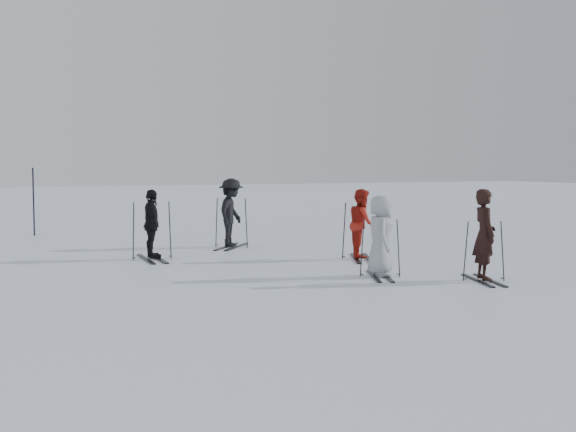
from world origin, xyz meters
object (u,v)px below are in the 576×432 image
object	(u,v)px
skier_uphill_far	(231,214)
skier_red	(362,225)
piste_marker	(34,202)
skier_uphill_left	(152,225)
skier_near_dark	(484,236)
skier_grey	(380,237)

from	to	relation	value
skier_uphill_far	skier_red	bearing A→B (deg)	-112.55
piste_marker	skier_uphill_left	bearing A→B (deg)	-75.39
skier_near_dark	skier_uphill_far	size ratio (longest dim) A/B	0.95
skier_grey	skier_uphill_far	world-z (taller)	skier_uphill_far
skier_grey	skier_uphill_left	size ratio (longest dim) A/B	0.99
skier_red	piste_marker	distance (m)	10.74
skier_uphill_left	piste_marker	distance (m)	7.10
skier_red	piste_marker	size ratio (longest dim) A/B	0.76
skier_near_dark	skier_grey	world-z (taller)	skier_near_dark
skier_uphill_far	piste_marker	distance (m)	6.87
skier_near_dark	skier_grey	bearing A→B (deg)	68.02
skier_red	skier_near_dark	bearing A→B (deg)	-148.40
skier_near_dark	skier_uphill_far	world-z (taller)	skier_uphill_far
skier_uphill_left	piste_marker	size ratio (longest dim) A/B	0.76
skier_near_dark	skier_uphill_far	bearing A→B (deg)	36.93
skier_near_dark	skier_uphill_left	size ratio (longest dim) A/B	1.07
skier_grey	piste_marker	world-z (taller)	piste_marker
skier_uphill_left	piste_marker	world-z (taller)	piste_marker
skier_uphill_left	skier_uphill_far	xyz separation A→B (m)	(2.47, 1.48, 0.10)
skier_uphill_left	skier_uphill_far	size ratio (longest dim) A/B	0.89
skier_red	piste_marker	world-z (taller)	piste_marker
skier_grey	skier_uphill_left	world-z (taller)	skier_uphill_left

